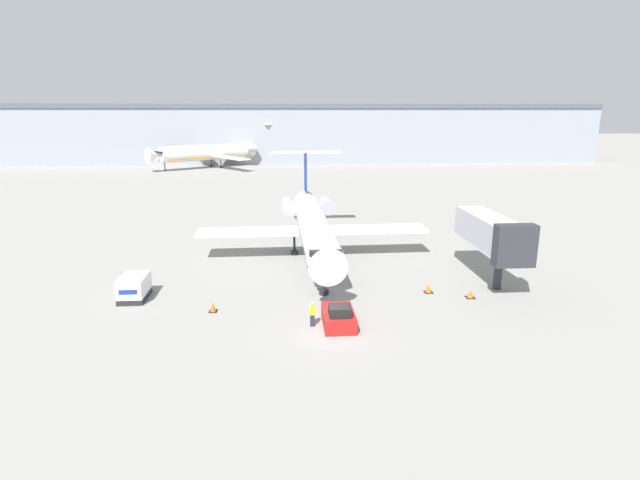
# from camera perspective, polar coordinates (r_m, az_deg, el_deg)

# --- Properties ---
(ground_plane) EXTENTS (600.00, 600.00, 0.00)m
(ground_plane) POSITION_cam_1_polar(r_m,az_deg,el_deg) (34.83, 1.56, -10.52)
(ground_plane) COLOR gray
(terminal_building) EXTENTS (180.00, 16.80, 16.78)m
(terminal_building) POSITION_cam_1_polar(r_m,az_deg,el_deg) (151.56, -3.17, 12.09)
(terminal_building) COLOR #8C939E
(terminal_building) RESTS_ON ground
(airplane_main) EXTENTS (23.77, 28.57, 9.89)m
(airplane_main) POSITION_cam_1_polar(r_m,az_deg,el_deg) (51.62, -0.78, 1.86)
(airplane_main) COLOR white
(airplane_main) RESTS_ON ground
(pushback_tug) EXTENTS (2.18, 3.73, 1.77)m
(pushback_tug) POSITION_cam_1_polar(r_m,az_deg,el_deg) (35.64, 2.13, -8.78)
(pushback_tug) COLOR #B21919
(pushback_tug) RESTS_ON ground
(luggage_cart) EXTENTS (1.99, 3.32, 1.88)m
(luggage_cart) POSITION_cam_1_polar(r_m,az_deg,el_deg) (43.08, -20.48, -5.13)
(luggage_cart) COLOR #232326
(luggage_cart) RESTS_ON ground
(worker_near_tug) EXTENTS (0.40, 0.25, 1.81)m
(worker_near_tug) POSITION_cam_1_polar(r_m,az_deg,el_deg) (35.41, -0.88, -8.40)
(worker_near_tug) COLOR #232838
(worker_near_tug) RESTS_ON ground
(traffic_cone_left) EXTENTS (0.62, 0.62, 0.82)m
(traffic_cone_left) POSITION_cam_1_polar(r_m,az_deg,el_deg) (38.91, -12.14, -7.46)
(traffic_cone_left) COLOR black
(traffic_cone_left) RESTS_ON ground
(traffic_cone_right) EXTENTS (0.71, 0.71, 0.68)m
(traffic_cone_right) POSITION_cam_1_polar(r_m,az_deg,el_deg) (42.91, 12.30, -5.47)
(traffic_cone_right) COLOR black
(traffic_cone_right) RESTS_ON ground
(traffic_cone_mid) EXTENTS (0.72, 0.72, 0.66)m
(traffic_cone_mid) POSITION_cam_1_polar(r_m,az_deg,el_deg) (42.59, 16.81, -5.93)
(traffic_cone_mid) COLOR black
(traffic_cone_mid) RESTS_ON ground
(airplane_parked_far_left) EXTENTS (31.64, 27.54, 11.24)m
(airplane_parked_far_left) POSITION_cam_1_polar(r_m,az_deg,el_deg) (138.80, -12.28, 9.78)
(airplane_parked_far_left) COLOR white
(airplane_parked_far_left) RESTS_ON ground
(jet_bridge) EXTENTS (3.20, 10.74, 6.19)m
(jet_bridge) POSITION_cam_1_polar(r_m,az_deg,el_deg) (45.95, 19.03, 0.75)
(jet_bridge) COLOR #2D2D33
(jet_bridge) RESTS_ON ground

